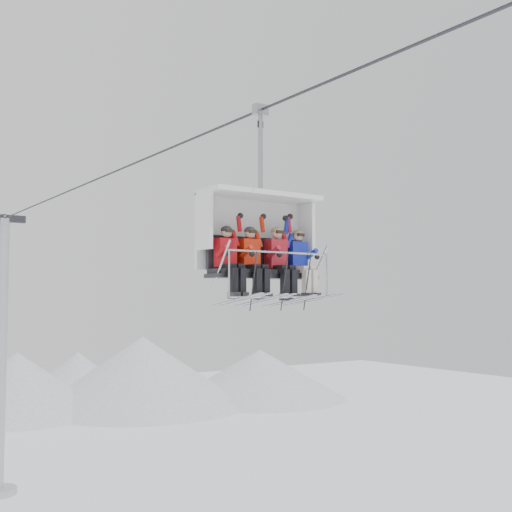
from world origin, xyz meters
TOP-DOWN VIEW (x-y plane):
  - lift_tower_right at (0.00, 22.00)m, footprint 2.00×1.80m
  - haul_cable at (0.00, 0.00)m, footprint 0.06×50.00m
  - chairlift_carrier at (0.00, -0.03)m, footprint 2.57×1.17m
  - skier_far_left at (-0.87, -0.35)m, footprint 0.38×1.69m
  - skier_center_left at (-0.32, -0.34)m, footprint 0.39×1.69m
  - skier_center_right at (0.34, -0.34)m, footprint 0.41×1.69m
  - skier_far_right at (0.89, -0.34)m, footprint 0.39×1.69m

SIDE VIEW (x-z plane):
  - lift_tower_right at x=0.00m, z-range -0.96..12.52m
  - skier_far_left at x=-0.87m, z-range 9.41..10.96m
  - skier_center_left at x=-0.32m, z-range 9.41..10.98m
  - skier_far_right at x=0.89m, z-range 9.41..10.98m
  - skier_center_right at x=0.34m, z-range 9.40..11.02m
  - chairlift_carrier at x=0.00m, z-range 8.72..12.71m
  - haul_cable at x=0.00m, z-range 13.27..13.33m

